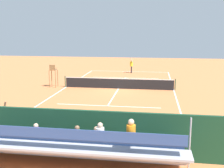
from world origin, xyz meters
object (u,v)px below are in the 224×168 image
(equipment_bag, at_px, (86,145))
(tennis_ball_near, at_px, (121,75))
(tennis_net, at_px, (119,83))
(bleacher_stand, at_px, (69,147))
(line_judge, at_px, (3,121))
(umpire_chair, at_px, (53,73))
(courtside_bench, at_px, (121,138))
(tennis_player, at_px, (131,65))
(tennis_racket, at_px, (123,72))

(equipment_bag, xyz_separation_m, tennis_ball_near, (0.99, -21.28, -0.15))
(tennis_net, distance_m, equipment_bag, 13.41)
(bleacher_stand, distance_m, line_judge, 4.57)
(umpire_chair, bearing_deg, tennis_net, -178.58)
(equipment_bag, relative_size, tennis_ball_near, 13.64)
(courtside_bench, relative_size, tennis_ball_near, 27.27)
(line_judge, bearing_deg, bleacher_stand, 150.84)
(bleacher_stand, relative_size, tennis_player, 4.70)
(equipment_bag, relative_size, line_judge, 0.47)
(tennis_player, distance_m, tennis_ball_near, 2.48)
(courtside_bench, height_order, tennis_player, tennis_player)
(tennis_racket, bearing_deg, tennis_ball_near, 89.49)
(bleacher_stand, distance_m, equipment_bag, 2.06)
(tennis_net, bearing_deg, tennis_racket, -85.85)
(tennis_player, bearing_deg, courtside_bench, 93.62)
(bleacher_stand, xyz_separation_m, courtside_bench, (-1.75, -2.05, -0.35))
(tennis_racket, relative_size, tennis_ball_near, 8.48)
(bleacher_stand, distance_m, tennis_ball_near, 23.24)
(tennis_net, distance_m, line_judge, 13.68)
(courtside_bench, height_order, tennis_ball_near, courtside_bench)
(tennis_net, bearing_deg, umpire_chair, 1.42)
(tennis_net, bearing_deg, bleacher_stand, 90.24)
(umpire_chair, relative_size, tennis_racket, 3.82)
(tennis_player, relative_size, line_judge, 1.00)
(tennis_net, bearing_deg, courtside_bench, 97.80)
(umpire_chair, bearing_deg, tennis_ball_near, -124.03)
(equipment_bag, bearing_deg, line_judge, -4.17)
(courtside_bench, bearing_deg, tennis_player, -86.38)
(bleacher_stand, distance_m, tennis_player, 25.19)
(courtside_bench, xyz_separation_m, tennis_player, (1.46, -23.14, 0.46))
(bleacher_stand, relative_size, tennis_racket, 16.19)
(tennis_net, relative_size, tennis_ball_near, 156.06)
(tennis_racket, bearing_deg, umpire_chair, 62.58)
(equipment_bag, bearing_deg, tennis_racket, -87.65)
(bleacher_stand, xyz_separation_m, umpire_chair, (6.26, -15.17, 0.41))
(bleacher_stand, relative_size, umpire_chair, 4.23)
(bleacher_stand, relative_size, line_judge, 4.70)
(tennis_player, bearing_deg, tennis_racket, -23.75)
(tennis_player, xyz_separation_m, tennis_racket, (1.11, -0.49, -1.00))
(bleacher_stand, bearing_deg, tennis_racket, -88.18)
(bleacher_stand, height_order, courtside_bench, bleacher_stand)
(tennis_racket, height_order, line_judge, line_judge)
(tennis_net, relative_size, umpire_chair, 4.81)
(umpire_chair, bearing_deg, tennis_player, -123.20)
(tennis_net, relative_size, line_judge, 5.35)
(tennis_net, distance_m, courtside_bench, 13.40)
(tennis_net, bearing_deg, tennis_ball_near, -84.40)
(tennis_net, relative_size, tennis_racket, 18.41)
(bleacher_stand, bearing_deg, line_judge, -29.16)
(umpire_chair, height_order, courtside_bench, umpire_chair)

